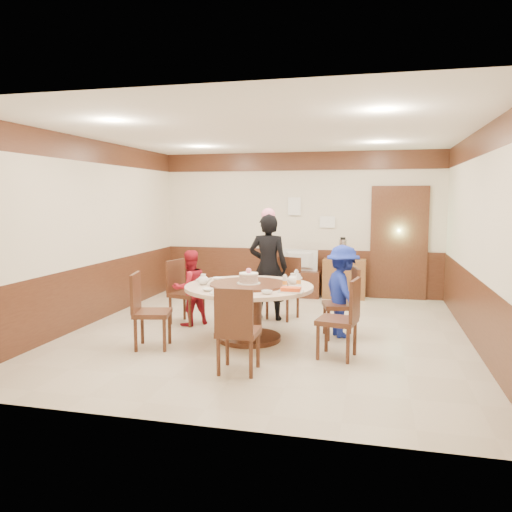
% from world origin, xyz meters
% --- Properties ---
extents(room, '(6.00, 6.04, 2.84)m').
position_xyz_m(room, '(0.01, 0.01, 1.08)').
color(room, beige).
rests_on(room, ground).
extents(banquet_table, '(1.72, 1.72, 0.78)m').
position_xyz_m(banquet_table, '(-0.17, -0.41, 0.53)').
color(banquet_table, '#472416').
rests_on(banquet_table, ground).
extents(chair_0, '(0.54, 0.53, 0.97)m').
position_xyz_m(chair_0, '(1.04, 0.01, 0.30)').
color(chair_0, '#472416').
rests_on(chair_0, ground).
extents(chair_1, '(0.55, 0.56, 0.97)m').
position_xyz_m(chair_1, '(0.06, 0.90, 0.30)').
color(chair_1, '#472416').
rests_on(chair_1, ground).
extents(chair_2, '(0.54, 0.54, 0.97)m').
position_xyz_m(chair_2, '(-1.34, 0.25, 0.30)').
color(chair_2, '#472416').
rests_on(chair_2, ground).
extents(chair_3, '(0.54, 0.53, 0.97)m').
position_xyz_m(chair_3, '(-1.30, -1.05, 0.30)').
color(chair_3, '#472416').
rests_on(chair_3, ground).
extents(chair_4, '(0.45, 0.46, 0.97)m').
position_xyz_m(chair_4, '(0.03, -1.66, 0.30)').
color(chair_4, '#472416').
rests_on(chair_4, ground).
extents(chair_5, '(0.52, 0.51, 0.97)m').
position_xyz_m(chair_5, '(1.07, -0.90, 0.30)').
color(chair_5, '#472416').
rests_on(chair_5, ground).
extents(person_standing, '(0.62, 0.42, 1.67)m').
position_xyz_m(person_standing, '(-0.16, 0.79, 0.83)').
color(person_standing, black).
rests_on(person_standing, ground).
extents(person_red, '(0.69, 0.70, 1.14)m').
position_xyz_m(person_red, '(-1.24, 0.17, 0.57)').
color(person_red, maroon).
rests_on(person_red, ground).
extents(person_blue, '(0.79, 0.95, 1.27)m').
position_xyz_m(person_blue, '(1.05, 0.06, 0.64)').
color(person_blue, '#172999').
rests_on(person_blue, ground).
extents(birthday_cake, '(0.31, 0.31, 0.21)m').
position_xyz_m(birthday_cake, '(-0.16, -0.44, 0.85)').
color(birthday_cake, white).
rests_on(birthday_cake, banquet_table).
extents(teapot_left, '(0.17, 0.15, 0.13)m').
position_xyz_m(teapot_left, '(-0.78, -0.51, 0.81)').
color(teapot_left, white).
rests_on(teapot_left, banquet_table).
extents(teapot_right, '(0.17, 0.15, 0.13)m').
position_xyz_m(teapot_right, '(0.39, -0.17, 0.81)').
color(teapot_right, white).
rests_on(teapot_right, banquet_table).
extents(bowl_0, '(0.15, 0.15, 0.04)m').
position_xyz_m(bowl_0, '(-0.71, -0.08, 0.77)').
color(bowl_0, white).
rests_on(bowl_0, banquet_table).
extents(bowl_1, '(0.14, 0.14, 0.04)m').
position_xyz_m(bowl_1, '(0.19, -0.95, 0.77)').
color(bowl_1, white).
rests_on(bowl_1, banquet_table).
extents(bowl_2, '(0.14, 0.14, 0.03)m').
position_xyz_m(bowl_2, '(-0.57, -0.93, 0.77)').
color(bowl_2, white).
rests_on(bowl_2, banquet_table).
extents(bowl_3, '(0.13, 0.13, 0.04)m').
position_xyz_m(bowl_3, '(0.50, -0.57, 0.77)').
color(bowl_3, white).
rests_on(bowl_3, banquet_table).
extents(bowl_4, '(0.14, 0.14, 0.04)m').
position_xyz_m(bowl_4, '(-0.89, -0.28, 0.77)').
color(bowl_4, white).
rests_on(bowl_4, banquet_table).
extents(saucer_near, '(0.18, 0.18, 0.01)m').
position_xyz_m(saucer_near, '(-0.42, -1.06, 0.76)').
color(saucer_near, white).
rests_on(saucer_near, banquet_table).
extents(saucer_far, '(0.18, 0.18, 0.01)m').
position_xyz_m(saucer_far, '(0.28, 0.09, 0.76)').
color(saucer_far, white).
rests_on(saucer_far, banquet_table).
extents(shrimp_platter, '(0.30, 0.20, 0.06)m').
position_xyz_m(shrimp_platter, '(0.46, -0.77, 0.78)').
color(shrimp_platter, white).
rests_on(shrimp_platter, banquet_table).
extents(bottle_0, '(0.06, 0.06, 0.16)m').
position_xyz_m(bottle_0, '(0.34, -0.49, 0.83)').
color(bottle_0, white).
rests_on(bottle_0, banquet_table).
extents(bottle_1, '(0.06, 0.06, 0.16)m').
position_xyz_m(bottle_1, '(0.50, -0.38, 0.83)').
color(bottle_1, white).
rests_on(bottle_1, banquet_table).
extents(bottle_2, '(0.06, 0.06, 0.16)m').
position_xyz_m(bottle_2, '(0.41, -0.02, 0.83)').
color(bottle_2, white).
rests_on(bottle_2, banquet_table).
extents(tv_stand, '(0.85, 0.45, 0.50)m').
position_xyz_m(tv_stand, '(0.03, 2.75, 0.25)').
color(tv_stand, '#472416').
rests_on(tv_stand, ground).
extents(television, '(0.73, 0.22, 0.41)m').
position_xyz_m(television, '(0.03, 2.75, 0.71)').
color(television, gray).
rests_on(television, tv_stand).
extents(side_cabinet, '(0.80, 0.40, 0.75)m').
position_xyz_m(side_cabinet, '(0.91, 2.78, 0.38)').
color(side_cabinet, brown).
rests_on(side_cabinet, ground).
extents(thermos, '(0.15, 0.15, 0.38)m').
position_xyz_m(thermos, '(0.87, 2.78, 0.94)').
color(thermos, silver).
rests_on(thermos, side_cabinet).
extents(notice_left, '(0.25, 0.00, 0.35)m').
position_xyz_m(notice_left, '(-0.10, 2.96, 1.75)').
color(notice_left, white).
rests_on(notice_left, room).
extents(notice_right, '(0.30, 0.00, 0.22)m').
position_xyz_m(notice_right, '(0.55, 2.96, 1.45)').
color(notice_right, white).
rests_on(notice_right, room).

